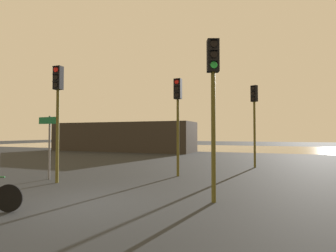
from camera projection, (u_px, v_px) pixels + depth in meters
The scene contains 8 objects.
ground_plane at pixel (81, 205), 6.82m from camera, with size 120.00×120.00×0.00m, color black.
water_strip at pixel (231, 148), 33.95m from camera, with size 80.00×16.00×0.01m, color #9E937F.
distant_building at pixel (122, 137), 28.38m from camera, with size 15.80×4.00×3.06m, color #2D2823.
traffic_light_near_right at pixel (213, 89), 7.18m from camera, with size 0.39×0.41×4.47m.
traffic_light_near_left at pixel (58, 102), 10.03m from camera, with size 0.33×0.35×4.46m.
traffic_light_far_right at pixel (254, 110), 14.52m from camera, with size 0.39×0.41×4.55m.
traffic_light_center at pixel (178, 108), 11.58m from camera, with size 0.33×0.35×4.31m.
direction_sign_post at pixel (49, 138), 10.74m from camera, with size 1.10×0.14×2.60m.
Camera 1 is at (4.59, -5.60, 1.86)m, focal length 28.00 mm.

